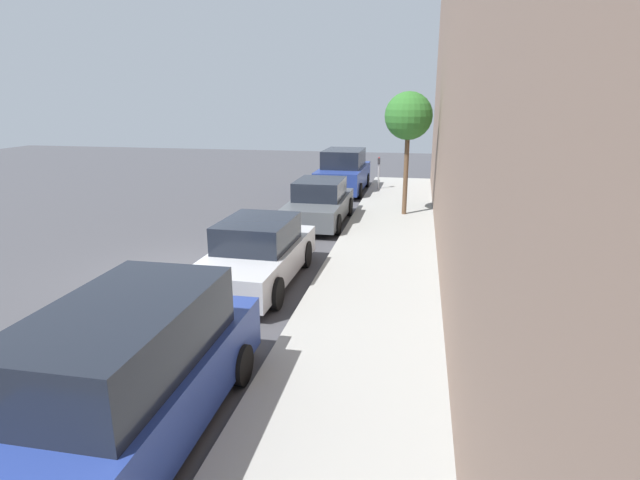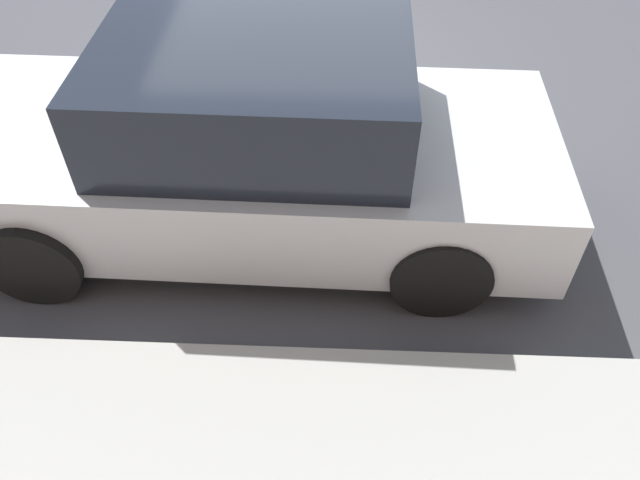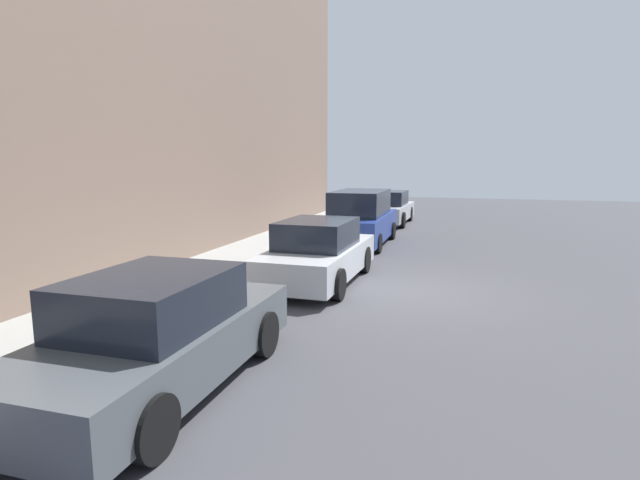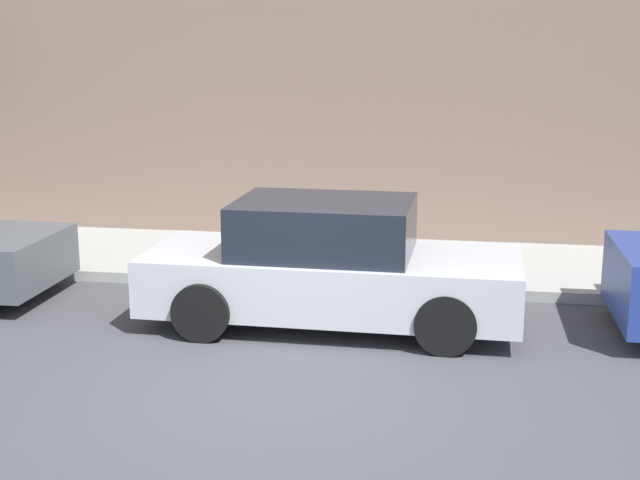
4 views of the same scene
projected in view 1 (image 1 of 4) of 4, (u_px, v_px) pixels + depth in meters
name	position (u px, v px, depth m)	size (l,w,h in m)	color
ground_plane	(179.00, 274.00, 12.59)	(60.00, 60.00, 0.00)	#424247
sidewalk	(376.00, 285.00, 11.64)	(2.91, 32.00, 0.15)	#9E9E99
parked_minivan_second	(128.00, 376.00, 6.26)	(2.02, 4.92, 1.90)	navy
parked_sedan_third	(257.00, 254.00, 11.83)	(1.92, 4.53, 1.54)	#B7BABF
parked_sedan_fourth	(319.00, 203.00, 17.49)	(1.92, 4.50, 1.54)	#4C5156
parked_suv_fifth	(344.00, 172.00, 23.33)	(2.08, 4.83, 1.98)	navy
parking_meter_far	(379.00, 169.00, 23.30)	(0.11, 0.15, 1.48)	#ADADB2
street_tree	(408.00, 117.00, 17.48)	(1.67, 1.67, 4.36)	brown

